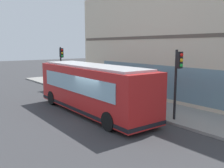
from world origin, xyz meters
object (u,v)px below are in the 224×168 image
object	(u,v)px
city_bus_nearside	(92,89)
pedestrian_by_light_pole	(123,88)
traffic_light_near_corner	(178,72)
traffic_light_down_block	(61,59)
newspaper_vending_box	(158,102)
pedestrian_near_building_entrance	(144,95)
fire_hydrant	(162,109)

from	to	relation	value
city_bus_nearside	pedestrian_by_light_pole	world-z (taller)	city_bus_nearside
traffic_light_near_corner	pedestrian_by_light_pole	size ratio (longest dim) A/B	2.46
traffic_light_down_block	pedestrian_by_light_pole	bearing A→B (deg)	-82.77
city_bus_nearside	traffic_light_near_corner	bearing A→B (deg)	-60.23
traffic_light_near_corner	newspaper_vending_box	size ratio (longest dim) A/B	4.31
pedestrian_near_building_entrance	newspaper_vending_box	xyz separation A→B (m)	(0.88, -0.42, -0.53)
traffic_light_down_block	newspaper_vending_box	xyz separation A→B (m)	(1.03, -11.63, -2.29)
traffic_light_down_block	city_bus_nearside	bearing A→B (deg)	-105.43
city_bus_nearside	newspaper_vending_box	world-z (taller)	city_bus_nearside
pedestrian_near_building_entrance	newspaper_vending_box	distance (m)	1.11
city_bus_nearside	fire_hydrant	size ratio (longest dim) A/B	13.64
traffic_light_down_block	fire_hydrant	size ratio (longest dim) A/B	5.32
fire_hydrant	newspaper_vending_box	bearing A→B (deg)	50.92
city_bus_nearside	fire_hydrant	world-z (taller)	city_bus_nearside
traffic_light_near_corner	pedestrian_near_building_entrance	distance (m)	3.19
city_bus_nearside	traffic_light_near_corner	size ratio (longest dim) A/B	2.60
city_bus_nearside	fire_hydrant	xyz separation A→B (m)	(2.64, -3.47, -1.04)
pedestrian_near_building_entrance	newspaper_vending_box	size ratio (longest dim) A/B	1.90
pedestrian_by_light_pole	newspaper_vending_box	bearing A→B (deg)	-90.00
traffic_light_down_block	pedestrian_near_building_entrance	distance (m)	11.35
traffic_light_down_block	pedestrian_by_light_pole	size ratio (longest dim) A/B	2.49
city_bus_nearside	pedestrian_near_building_entrance	xyz separation A→B (m)	(2.74, -1.85, -0.42)
pedestrian_by_light_pole	newspaper_vending_box	xyz separation A→B (m)	(-0.00, -3.49, -0.45)
traffic_light_down_block	fire_hydrant	world-z (taller)	traffic_light_down_block
pedestrian_by_light_pole	newspaper_vending_box	world-z (taller)	pedestrian_by_light_pole
pedestrian_by_light_pole	pedestrian_near_building_entrance	distance (m)	3.20
pedestrian_near_building_entrance	newspaper_vending_box	world-z (taller)	pedestrian_near_building_entrance
traffic_light_near_corner	traffic_light_down_block	world-z (taller)	traffic_light_down_block
traffic_light_near_corner	pedestrian_by_light_pole	bearing A→B (deg)	79.98
city_bus_nearside	traffic_light_down_block	distance (m)	9.80
newspaper_vending_box	city_bus_nearside	bearing A→B (deg)	147.88
city_bus_nearside	pedestrian_by_light_pole	size ratio (longest dim) A/B	6.39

